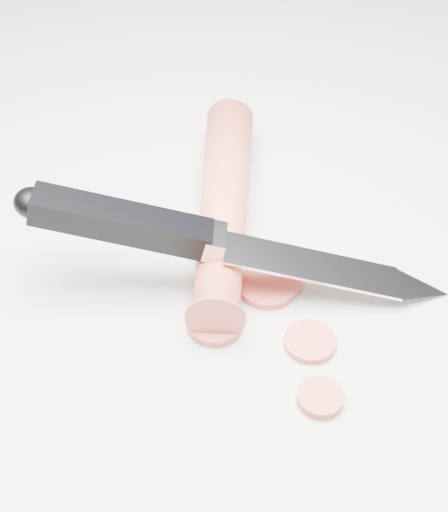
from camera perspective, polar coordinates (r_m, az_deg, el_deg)
name	(u,v)px	position (r m, az deg, el deg)	size (l,w,h in m)	color
ground	(244,279)	(0.50, 1.58, -1.87)	(2.40, 2.40, 0.00)	beige
carrot	(224,204)	(0.53, -0.01, 4.22)	(0.03, 0.03, 0.22)	#DF5034
carrot_slice_0	(276,280)	(0.50, 4.18, -1.95)	(0.04, 0.04, 0.01)	#C5473C
carrot_slice_1	(310,342)	(0.46, 6.90, -6.83)	(0.03, 0.03, 0.01)	#C5473C
carrot_slice_2	(215,323)	(0.47, -0.72, -5.39)	(0.04, 0.04, 0.01)	#C5473C
carrot_slice_3	(320,398)	(0.44, 7.71, -11.16)	(0.03, 0.03, 0.01)	#C5473C
carrot_slice_4	(267,286)	(0.49, 3.47, -2.44)	(0.04, 0.04, 0.01)	#C5473C
kitchen_knife	(240,242)	(0.47, 1.25, 1.11)	(0.28, 0.15, 0.08)	silver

